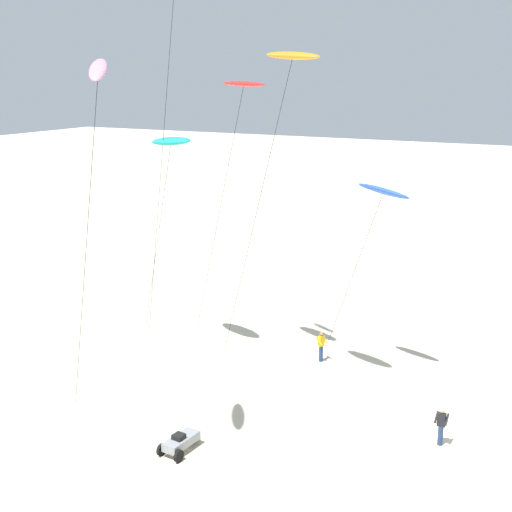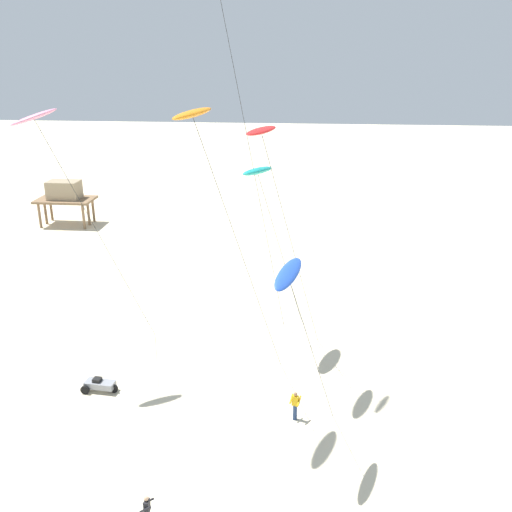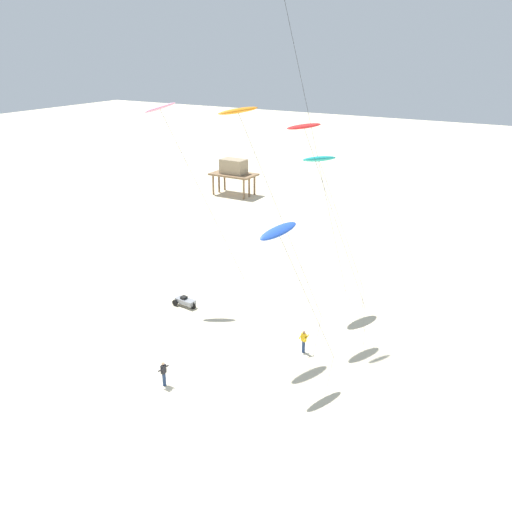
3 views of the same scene
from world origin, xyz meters
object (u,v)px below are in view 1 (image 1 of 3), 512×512
(kite_red, at_px, (243,86))
(kite_orange, at_px, (292,58))
(kite_blue, at_px, (383,192))
(kite_flyer_nearest, at_px, (321,346))
(kite_teal, at_px, (171,142))
(kite_flyer_middle, at_px, (441,425))
(beach_buggy, at_px, (181,442))
(kite_pink, at_px, (98,75))

(kite_red, bearing_deg, kite_orange, -125.17)
(kite_blue, height_order, kite_flyer_nearest, kite_blue)
(kite_orange, xyz_separation_m, kite_teal, (2.14, 7.79, -4.03))
(kite_flyer_middle, bearing_deg, kite_flyer_nearest, 53.42)
(kite_blue, relative_size, kite_teal, 0.83)
(kite_red, height_order, beach_buggy, kite_red)
(kite_flyer_middle, xyz_separation_m, beach_buggy, (-5.48, 9.37, -0.46))
(kite_pink, xyz_separation_m, kite_red, (11.46, 0.66, -0.54))
(kite_flyer_nearest, xyz_separation_m, kite_flyer_middle, (-5.77, -7.77, 0.00))
(kite_pink, distance_m, beach_buggy, 14.86)
(kite_pink, relative_size, kite_teal, 1.30)
(kite_orange, relative_size, beach_buggy, 7.68)
(kite_red, distance_m, kite_flyer_middle, 18.09)
(kite_pink, relative_size, kite_flyer_middle, 9.43)
(kite_red, relative_size, kite_orange, 0.92)
(kite_orange, xyz_separation_m, kite_flyer_middle, (-0.97, -7.52, -14.83))
(kite_blue, height_order, beach_buggy, kite_blue)
(kite_orange, distance_m, kite_flyer_nearest, 15.59)
(kite_teal, height_order, kite_flyer_middle, kite_teal)
(kite_blue, distance_m, beach_buggy, 14.96)
(kite_pink, bearing_deg, kite_orange, -19.84)
(kite_orange, xyz_separation_m, beach_buggy, (-6.44, 1.85, -15.29))
(kite_orange, distance_m, kite_flyer_middle, 16.65)
(kite_orange, distance_m, beach_buggy, 16.70)
(kite_red, distance_m, kite_blue, 8.50)
(kite_pink, distance_m, kite_flyer_middle, 19.37)
(kite_orange, height_order, kite_teal, kite_orange)
(kite_pink, xyz_separation_m, kite_teal, (10.90, 4.63, -3.35))
(kite_flyer_middle, bearing_deg, kite_blue, 40.74)
(kite_orange, bearing_deg, kite_blue, -33.39)
(beach_buggy, bearing_deg, kite_pink, 150.50)
(kite_teal, xyz_separation_m, kite_flyer_nearest, (2.66, -7.54, -10.80))
(kite_pink, relative_size, beach_buggy, 7.51)
(kite_pink, height_order, kite_red, kite_pink)
(kite_teal, bearing_deg, kite_flyer_middle, -101.48)
(beach_buggy, bearing_deg, kite_teal, 34.69)
(kite_blue, bearing_deg, kite_flyer_middle, -139.26)
(kite_pink, relative_size, kite_red, 1.07)
(kite_blue, distance_m, kite_flyer_nearest, 9.25)
(kite_pink, bearing_deg, kite_teal, 23.00)
(kite_teal, relative_size, beach_buggy, 5.79)
(kite_pink, bearing_deg, beach_buggy, -29.50)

